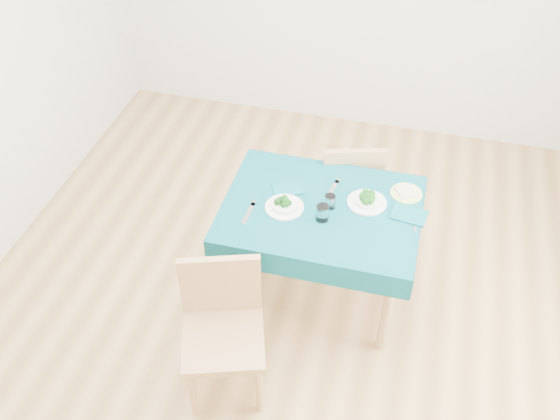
% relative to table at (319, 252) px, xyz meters
% --- Properties ---
extents(room_shell, '(4.02, 4.52, 2.73)m').
position_rel_table_xyz_m(room_shell, '(-0.21, -0.18, 0.97)').
color(room_shell, '#9D7341').
rests_on(room_shell, ground).
extents(table, '(1.15, 0.87, 0.76)m').
position_rel_table_xyz_m(table, '(0.00, 0.00, 0.00)').
color(table, '#074954').
rests_on(table, ground).
extents(chair_near, '(0.57, 0.59, 1.10)m').
position_rel_table_xyz_m(chair_near, '(-0.36, -0.82, 0.17)').
color(chair_near, '#AD7F51').
rests_on(chair_near, ground).
extents(chair_far, '(0.51, 0.54, 1.01)m').
position_rel_table_xyz_m(chair_far, '(0.06, 0.65, 0.12)').
color(chair_far, '#AD7F51').
rests_on(chair_far, ground).
extents(bowl_near, '(0.23, 0.23, 0.07)m').
position_rel_table_xyz_m(bowl_near, '(-0.21, -0.06, 0.41)').
color(bowl_near, white).
rests_on(bowl_near, table).
extents(bowl_far, '(0.23, 0.23, 0.07)m').
position_rel_table_xyz_m(bowl_far, '(0.25, 0.10, 0.41)').
color(bowl_far, white).
rests_on(bowl_far, table).
extents(fork_near, '(0.03, 0.19, 0.00)m').
position_rel_table_xyz_m(fork_near, '(-0.40, -0.16, 0.38)').
color(fork_near, silver).
rests_on(fork_near, table).
extents(knife_near, '(0.10, 0.21, 0.00)m').
position_rel_table_xyz_m(knife_near, '(-0.20, -0.06, 0.38)').
color(knife_near, silver).
rests_on(knife_near, table).
extents(fork_far, '(0.06, 0.20, 0.00)m').
position_rel_table_xyz_m(fork_far, '(0.03, 0.17, 0.38)').
color(fork_far, silver).
rests_on(fork_far, table).
extents(knife_far, '(0.04, 0.20, 0.00)m').
position_rel_table_xyz_m(knife_far, '(0.54, 0.03, 0.38)').
color(knife_far, silver).
rests_on(knife_far, table).
extents(napkin_near, '(0.21, 0.19, 0.01)m').
position_rel_table_xyz_m(napkin_near, '(-0.23, 0.11, 0.38)').
color(napkin_near, '#0B525D').
rests_on(napkin_near, table).
extents(napkin_far, '(0.22, 0.17, 0.01)m').
position_rel_table_xyz_m(napkin_far, '(0.50, 0.06, 0.39)').
color(napkin_far, '#0B525D').
rests_on(napkin_far, table).
extents(tumbler_center, '(0.07, 0.07, 0.08)m').
position_rel_table_xyz_m(tumbler_center, '(0.04, 0.02, 0.42)').
color(tumbler_center, white).
rests_on(tumbler_center, table).
extents(tumbler_side, '(0.08, 0.08, 0.10)m').
position_rel_table_xyz_m(tumbler_side, '(0.02, -0.10, 0.43)').
color(tumbler_side, white).
rests_on(tumbler_side, table).
extents(side_plate, '(0.19, 0.19, 0.01)m').
position_rel_table_xyz_m(side_plate, '(0.47, 0.25, 0.38)').
color(side_plate, '#C8E56F').
rests_on(side_plate, table).
extents(bread_slice, '(0.15, 0.15, 0.02)m').
position_rel_table_xyz_m(bread_slice, '(0.47, 0.25, 0.40)').
color(bread_slice, beige).
rests_on(bread_slice, side_plate).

